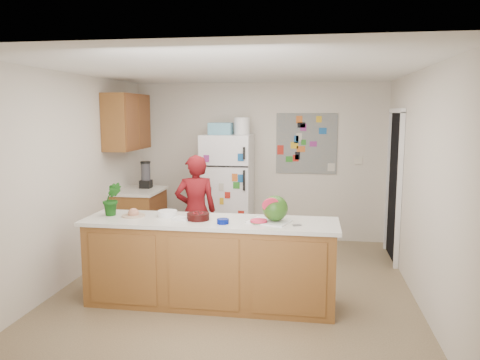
% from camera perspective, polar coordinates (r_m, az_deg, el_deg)
% --- Properties ---
extents(floor, '(4.00, 4.50, 0.02)m').
position_cam_1_polar(floor, '(5.64, -0.44, -13.04)').
color(floor, brown).
rests_on(floor, ground).
extents(wall_back, '(4.00, 0.02, 2.50)m').
position_cam_1_polar(wall_back, '(7.53, 2.35, 2.25)').
color(wall_back, beige).
rests_on(wall_back, ground).
extents(wall_left, '(0.02, 4.50, 2.50)m').
position_cam_1_polar(wall_left, '(5.97, -19.85, 0.19)').
color(wall_left, beige).
rests_on(wall_left, ground).
extents(wall_right, '(0.02, 4.50, 2.50)m').
position_cam_1_polar(wall_right, '(5.37, 21.23, -0.75)').
color(wall_right, beige).
rests_on(wall_right, ground).
extents(ceiling, '(4.00, 4.50, 0.02)m').
position_cam_1_polar(ceiling, '(5.27, -0.47, 13.40)').
color(ceiling, white).
rests_on(ceiling, wall_back).
extents(doorway, '(0.03, 0.85, 2.04)m').
position_cam_1_polar(doorway, '(6.80, 18.37, -0.77)').
color(doorway, black).
rests_on(doorway, ground).
extents(peninsula_base, '(2.60, 0.62, 0.88)m').
position_cam_1_polar(peninsula_base, '(5.06, -3.66, -10.17)').
color(peninsula_base, brown).
rests_on(peninsula_base, floor).
extents(peninsula_top, '(2.68, 0.70, 0.04)m').
position_cam_1_polar(peninsula_top, '(4.93, -3.71, -5.10)').
color(peninsula_top, silver).
rests_on(peninsula_top, peninsula_base).
extents(side_counter_base, '(0.60, 0.80, 0.86)m').
position_cam_1_polar(side_counter_base, '(7.19, -12.10, -4.85)').
color(side_counter_base, brown).
rests_on(side_counter_base, floor).
extents(side_counter_top, '(0.64, 0.84, 0.04)m').
position_cam_1_polar(side_counter_top, '(7.11, -12.21, -1.31)').
color(side_counter_top, silver).
rests_on(side_counter_top, side_counter_base).
extents(upper_cabinets, '(0.35, 1.00, 0.80)m').
position_cam_1_polar(upper_cabinets, '(7.01, -13.61, 6.90)').
color(upper_cabinets, brown).
rests_on(upper_cabinets, wall_left).
extents(refrigerator, '(0.75, 0.70, 1.70)m').
position_cam_1_polar(refrigerator, '(7.28, -1.54, -1.14)').
color(refrigerator, silver).
rests_on(refrigerator, floor).
extents(fridge_top_bin, '(0.35, 0.28, 0.18)m').
position_cam_1_polar(fridge_top_bin, '(7.20, -2.35, 6.28)').
color(fridge_top_bin, '#5999B2').
rests_on(fridge_top_bin, refrigerator).
extents(photo_collage, '(0.95, 0.01, 0.95)m').
position_cam_1_polar(photo_collage, '(7.44, 8.11, 4.41)').
color(photo_collage, slate).
rests_on(photo_collage, wall_back).
extents(person, '(0.63, 0.51, 1.49)m').
position_cam_1_polar(person, '(6.19, -5.41, -3.82)').
color(person, maroon).
rests_on(person, floor).
extents(blender_appliance, '(0.14, 0.14, 0.38)m').
position_cam_1_polar(blender_appliance, '(7.21, -11.42, 0.54)').
color(blender_appliance, black).
rests_on(blender_appliance, side_counter_top).
extents(cutting_board, '(0.48, 0.41, 0.01)m').
position_cam_1_polar(cutting_board, '(4.82, 3.56, -5.09)').
color(cutting_board, silver).
rests_on(cutting_board, peninsula_top).
extents(watermelon, '(0.26, 0.26, 0.26)m').
position_cam_1_polar(watermelon, '(4.81, 4.31, -3.46)').
color(watermelon, '#32621D').
rests_on(watermelon, cutting_board).
extents(watermelon_slice, '(0.17, 0.17, 0.02)m').
position_cam_1_polar(watermelon_slice, '(4.78, 2.29, -4.99)').
color(watermelon_slice, red).
rests_on(watermelon_slice, cutting_board).
extents(cherry_bowl, '(0.30, 0.30, 0.07)m').
position_cam_1_polar(cherry_bowl, '(4.93, -5.13, -4.46)').
color(cherry_bowl, black).
rests_on(cherry_bowl, peninsula_top).
extents(white_bowl, '(0.25, 0.25, 0.06)m').
position_cam_1_polar(white_bowl, '(5.15, -8.83, -4.04)').
color(white_bowl, white).
rests_on(white_bowl, peninsula_top).
extents(cobalt_bowl, '(0.13, 0.13, 0.05)m').
position_cam_1_polar(cobalt_bowl, '(4.75, -2.10, -5.05)').
color(cobalt_bowl, '#000C60').
rests_on(cobalt_bowl, peninsula_top).
extents(plate, '(0.30, 0.30, 0.02)m').
position_cam_1_polar(plate, '(5.21, -12.86, -4.25)').
color(plate, beige).
rests_on(plate, peninsula_top).
extents(paper_towel, '(0.20, 0.18, 0.02)m').
position_cam_1_polar(paper_towel, '(4.98, -7.06, -4.67)').
color(paper_towel, silver).
rests_on(paper_towel, peninsula_top).
extents(keys, '(0.09, 0.07, 0.01)m').
position_cam_1_polar(keys, '(4.69, 6.97, -5.50)').
color(keys, gray).
rests_on(keys, peninsula_top).
extents(potted_plant, '(0.25, 0.23, 0.37)m').
position_cam_1_polar(potted_plant, '(5.28, -15.33, -2.23)').
color(potted_plant, '#104016').
rests_on(potted_plant, peninsula_top).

